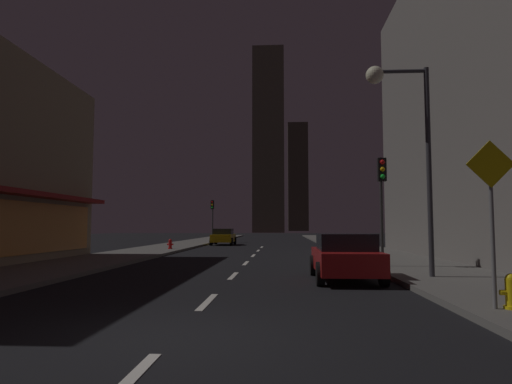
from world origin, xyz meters
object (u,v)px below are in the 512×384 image
traffic_light_near_right (382,187)px  pedestrian_crossing_sign (492,208)px  fire_hydrant_yellow_near (512,292)px  traffic_light_far_left (212,211)px  car_parked_near (345,256)px  street_lamp_right (401,118)px  fire_hydrant_far_left (170,244)px  car_parked_far (223,237)px

traffic_light_near_right → pedestrian_crossing_sign: 8.93m
fire_hydrant_yellow_near → pedestrian_crossing_sign: size_ratio=0.21×
traffic_light_near_right → traffic_light_far_left: same height
car_parked_near → street_lamp_right: size_ratio=0.64×
car_parked_near → fire_hydrant_far_left: size_ratio=6.48×
fire_hydrant_far_left → traffic_light_near_right: bearing=-47.7°
car_parked_far → fire_hydrant_far_left: 10.14m
car_parked_near → street_lamp_right: bearing=-3.2°
fire_hydrant_far_left → traffic_light_near_right: size_ratio=0.16×
fire_hydrant_far_left → traffic_light_far_left: traffic_light_far_left is taller
fire_hydrant_yellow_near → fire_hydrant_far_left: (-11.80, 21.38, 0.00)m
fire_hydrant_far_left → street_lamp_right: 20.10m
street_lamp_right → pedestrian_crossing_sign: (0.22, -5.40, -3.05)m
street_lamp_right → traffic_light_far_left: bearing=109.0°
traffic_light_far_left → pedestrian_crossing_sign: traffic_light_far_left is taller
traffic_light_far_left → fire_hydrant_far_left: bearing=-91.5°
car_parked_near → traffic_light_near_right: 4.57m
car_parked_far → fire_hydrant_yellow_near: (9.50, -31.26, -0.29)m
car_parked_near → car_parked_far: 26.75m
traffic_light_far_left → pedestrian_crossing_sign: (11.10, -37.04, -1.18)m
car_parked_near → fire_hydrant_far_left: 18.51m
traffic_light_far_left → pedestrian_crossing_sign: size_ratio=1.33×
fire_hydrant_yellow_near → traffic_light_near_right: bearing=92.6°
car_parked_far → traffic_light_near_right: 24.31m
street_lamp_right → pedestrian_crossing_sign: size_ratio=2.09×
car_parked_near → pedestrian_crossing_sign: bearing=-70.0°
pedestrian_crossing_sign → car_parked_near: bearing=110.0°
car_parked_near → street_lamp_right: street_lamp_right is taller
car_parked_near → traffic_light_near_right: (1.90, 3.35, 2.45)m
pedestrian_crossing_sign → car_parked_far: bearing=106.4°
traffic_light_far_left → street_lamp_right: street_lamp_right is taller
traffic_light_near_right → street_lamp_right: street_lamp_right is taller
fire_hydrant_far_left → car_parked_near: bearing=-59.1°
fire_hydrant_far_left → pedestrian_crossing_sign: size_ratio=0.21×
fire_hydrant_yellow_near → street_lamp_right: 7.12m
fire_hydrant_far_left → street_lamp_right: bearing=-54.8°
traffic_light_near_right → pedestrian_crossing_sign: traffic_light_near_right is taller
car_parked_far → street_lamp_right: size_ratio=0.64×
traffic_light_far_left → street_lamp_right: bearing=-71.0°
car_parked_far → street_lamp_right: (8.98, -25.86, 4.33)m
fire_hydrant_far_left → fire_hydrant_yellow_near: bearing=-61.1°
street_lamp_right → fire_hydrant_yellow_near: bearing=-84.5°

